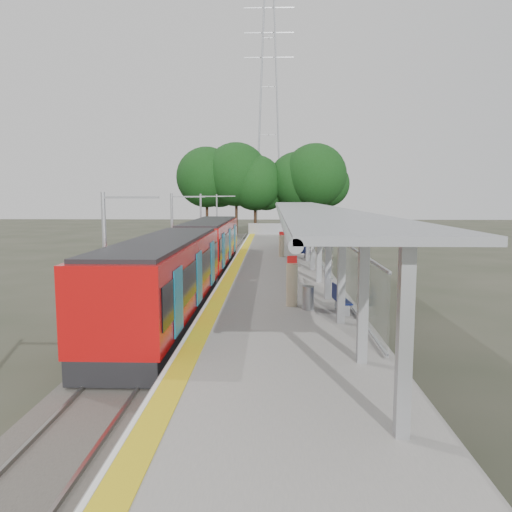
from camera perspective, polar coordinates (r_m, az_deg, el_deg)
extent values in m
plane|color=#474438|center=(11.76, 3.39, -19.69)|extent=(200.00, 200.00, 0.00)
cube|color=#59544C|center=(31.23, -5.85, -2.60)|extent=(3.00, 70.00, 0.24)
cube|color=gray|center=(30.88, 2.45, -1.96)|extent=(6.00, 50.00, 1.00)
cube|color=yellow|center=(30.89, -2.28, -1.00)|extent=(0.60, 50.00, 0.02)
cube|color=#9EA0A5|center=(55.58, 2.22, 3.14)|extent=(6.00, 0.10, 1.20)
cube|color=black|center=(20.02, -10.31, -6.52)|extent=(2.50, 13.50, 0.70)
cube|color=#B00C0C|center=(19.72, -10.41, -1.99)|extent=(2.65, 13.50, 2.50)
cube|color=black|center=(19.71, -10.41, -1.84)|extent=(2.72, 12.96, 1.20)
cube|color=black|center=(19.56, -10.49, 1.78)|extent=(2.40, 12.82, 0.15)
cube|color=#0C5C7A|center=(19.49, -6.49, -2.46)|extent=(0.04, 1.30, 2.00)
cylinder|color=black|center=(15.69, -13.99, -11.54)|extent=(2.20, 0.70, 0.70)
cube|color=black|center=(33.71, -5.26, -0.97)|extent=(2.50, 13.50, 0.70)
cube|color=#B00C0C|center=(33.53, -5.29, 1.74)|extent=(2.65, 13.50, 2.50)
cube|color=black|center=(33.52, -5.29, 1.82)|extent=(2.72, 12.96, 1.20)
cube|color=black|center=(33.43, -5.32, 3.95)|extent=(2.40, 12.83, 0.15)
cube|color=#0C5C7A|center=(33.40, -2.97, 1.48)|extent=(0.04, 1.30, 2.00)
cylinder|color=black|center=(29.13, -6.41, -2.83)|extent=(2.20, 0.70, 0.70)
cube|color=black|center=(26.61, -7.18, -0.18)|extent=(2.30, 0.80, 2.40)
cube|color=#9EA0A5|center=(9.17, 16.61, -9.29)|extent=(0.25, 0.25, 3.50)
cube|color=#9EA0A5|center=(12.97, 12.14, -4.42)|extent=(0.25, 0.25, 3.50)
cube|color=#9EA0A5|center=(16.86, 9.75, -1.76)|extent=(0.25, 0.25, 3.50)
cube|color=#9EA0A5|center=(20.79, 8.26, -0.10)|extent=(0.25, 0.25, 3.50)
cube|color=#9EA0A5|center=(24.75, 7.24, 1.04)|extent=(0.25, 0.25, 3.50)
cube|color=#9EA0A5|center=(28.71, 6.51, 1.85)|extent=(0.25, 0.25, 3.50)
cube|color=#9EA0A5|center=(32.69, 5.95, 2.47)|extent=(0.25, 0.25, 3.50)
cube|color=#9EA0A5|center=(36.67, 5.51, 2.96)|extent=(0.25, 0.25, 3.50)
cube|color=#9EA0A5|center=(40.65, 5.16, 3.35)|extent=(0.25, 0.25, 3.50)
cube|color=#9EA0A5|center=(44.64, 4.87, 3.67)|extent=(0.25, 0.25, 3.50)
cube|color=gray|center=(26.59, 6.04, 5.41)|extent=(3.20, 38.00, 0.16)
cylinder|color=#9EA0A5|center=(26.52, 2.68, 5.26)|extent=(0.24, 38.00, 0.24)
cube|color=silver|center=(15.13, 13.37, -4.95)|extent=(0.05, 3.70, 2.20)
cube|color=silver|center=(19.00, 10.99, -2.49)|extent=(0.05, 3.70, 2.20)
cube|color=silver|center=(26.86, 8.32, 0.30)|extent=(0.05, 3.70, 2.20)
cube|color=silver|center=(30.81, 7.49, 1.16)|extent=(0.05, 3.70, 2.20)
cube|color=silver|center=(38.75, 6.35, 2.35)|extent=(0.05, 3.70, 2.20)
cube|color=silver|center=(42.73, 5.94, 2.77)|extent=(0.05, 3.70, 2.20)
cylinder|color=#382316|center=(64.54, -5.61, 4.46)|extent=(0.36, 0.36, 5.06)
sphere|color=#134316|center=(64.52, -5.67, 8.95)|extent=(7.69, 7.69, 7.69)
cylinder|color=#382316|center=(63.66, -2.25, 4.55)|extent=(0.36, 0.36, 5.27)
sphere|color=#134316|center=(63.66, -2.27, 9.29)|extent=(8.01, 8.01, 8.01)
cylinder|color=#382316|center=(63.06, -0.09, 4.21)|extent=(0.36, 0.36, 4.57)
sphere|color=#134316|center=(63.01, -0.09, 8.36)|extent=(6.94, 6.94, 6.94)
cylinder|color=#382316|center=(63.61, 4.70, 4.30)|extent=(0.36, 0.36, 4.75)
sphere|color=#134316|center=(63.57, 4.74, 8.58)|extent=(7.22, 7.22, 7.22)
cylinder|color=#382316|center=(62.73, 6.70, 4.42)|extent=(0.36, 0.36, 5.16)
sphere|color=#134316|center=(62.72, 6.76, 9.14)|extent=(7.84, 7.84, 7.84)
cylinder|color=#9EA0A5|center=(18.69, -16.83, -1.27)|extent=(0.16, 0.16, 5.40)
cube|color=#9EA0A5|center=(18.21, -14.11, 6.51)|extent=(2.00, 0.08, 0.08)
cylinder|color=#9EA0A5|center=(30.22, -9.55, 1.96)|extent=(0.16, 0.16, 5.40)
cube|color=#9EA0A5|center=(29.93, -7.75, 6.74)|extent=(2.00, 0.08, 0.08)
cylinder|color=#9EA0A5|center=(42.02, -6.31, 3.38)|extent=(0.16, 0.16, 5.40)
cube|color=#9EA0A5|center=(41.81, -4.99, 6.81)|extent=(2.00, 0.08, 0.08)
cylinder|color=#9EA0A5|center=(53.91, -4.49, 4.18)|extent=(0.16, 0.16, 5.40)
cube|color=#9EA0A5|center=(53.74, -3.45, 6.84)|extent=(2.00, 0.08, 0.08)
cube|color=#0E1648|center=(18.62, 9.82, -5.05)|extent=(0.59, 1.49, 0.06)
cube|color=#0E1648|center=(18.54, 9.24, -4.18)|extent=(0.21, 1.45, 0.53)
cube|color=#9EA0A5|center=(18.11, 10.06, -6.12)|extent=(0.39, 0.10, 0.43)
cube|color=#9EA0A5|center=(19.23, 9.57, -5.34)|extent=(0.39, 0.10, 0.43)
cube|color=#0E1648|center=(33.81, 5.96, 0.50)|extent=(1.06, 1.76, 0.07)
cube|color=#0E1648|center=(33.76, 5.59, 1.07)|extent=(0.65, 1.60, 0.62)
cube|color=#9EA0A5|center=(33.17, 6.04, -0.07)|extent=(0.44, 0.22, 0.49)
cube|color=#9EA0A5|center=(34.50, 5.88, 0.20)|extent=(0.44, 0.22, 0.49)
cube|color=#0E1648|center=(41.51, 4.48, 1.61)|extent=(0.82, 1.52, 0.06)
cube|color=#0E1648|center=(41.48, 4.22, 2.01)|extent=(0.45, 1.41, 0.53)
cube|color=#9EA0A5|center=(40.95, 4.51, 1.22)|extent=(0.39, 0.16, 0.43)
cube|color=#9EA0A5|center=(42.11, 4.44, 1.38)|extent=(0.39, 0.16, 0.43)
cylinder|color=beige|center=(19.39, 4.12, -3.31)|extent=(0.44, 0.44, 1.66)
cube|color=red|center=(19.23, 4.15, -0.39)|extent=(0.39, 0.19, 0.28)
cylinder|color=beige|center=(34.97, 2.94, 1.14)|extent=(0.40, 0.40, 1.49)
cube|color=red|center=(34.89, 2.95, 2.60)|extent=(0.35, 0.16, 0.25)
cylinder|color=#9EA0A5|center=(18.89, 5.98, -4.78)|extent=(0.47, 0.47, 0.89)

